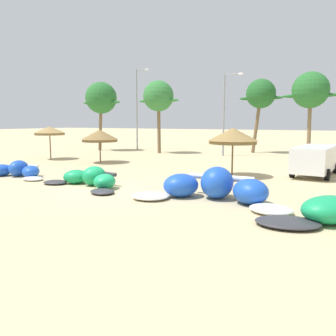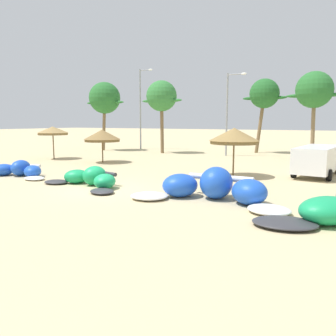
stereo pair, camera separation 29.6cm
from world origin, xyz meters
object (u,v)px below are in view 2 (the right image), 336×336
(beach_umbrella_middle, at_px, (102,136))
(kite_left, at_px, (18,170))
(beach_umbrella_near_van, at_px, (53,131))
(kite_left_of_center, at_px, (90,179))
(palm_left, at_px, (162,97))
(beach_umbrella_near_palms, at_px, (234,136))
(palm_center_left, at_px, (314,91))
(palm_leftmost, at_px, (105,98))
(lamppost_west_center, at_px, (229,109))
(palm_left_of_gap, at_px, (264,94))
(parked_van, at_px, (318,158))
(lamppost_west, at_px, (141,105))
(kite_center, at_px, (213,188))

(beach_umbrella_middle, bearing_deg, kite_left, -89.03)
(beach_umbrella_near_van, bearing_deg, kite_left_of_center, -34.92)
(palm_left, bearing_deg, beach_umbrella_near_van, -119.32)
(beach_umbrella_near_palms, bearing_deg, beach_umbrella_near_van, 174.60)
(kite_left_of_center, xyz_separation_m, palm_center_left, (8.28, 21.83, 5.89))
(beach_umbrella_near_palms, height_order, palm_center_left, palm_center_left)
(kite_left, height_order, beach_umbrella_near_palms, beach_umbrella_near_palms)
(palm_left, bearing_deg, beach_umbrella_middle, -89.37)
(palm_leftmost, bearing_deg, beach_umbrella_middle, -51.51)
(kite_left_of_center, distance_m, lamppost_west_center, 19.25)
(kite_left, distance_m, palm_center_left, 26.65)
(palm_center_left, bearing_deg, kite_left_of_center, -110.76)
(kite_left_of_center, height_order, palm_left_of_gap, palm_left_of_gap)
(kite_left_of_center, relative_size, lamppost_west_center, 0.68)
(parked_van, relative_size, palm_left, 0.71)
(beach_umbrella_near_palms, bearing_deg, palm_leftmost, 149.81)
(beach_umbrella_near_van, relative_size, palm_left_of_gap, 0.37)
(lamppost_west_center, bearing_deg, palm_left_of_gap, 64.99)
(lamppost_west, height_order, lamppost_west_center, lamppost_west)
(kite_left_of_center, bearing_deg, palm_left_of_gap, 82.29)
(lamppost_west_center, bearing_deg, kite_left, -110.76)
(beach_umbrella_middle, bearing_deg, parked_van, 4.58)
(beach_umbrella_near_van, bearing_deg, palm_center_left, 33.80)
(beach_umbrella_middle, xyz_separation_m, palm_left_of_gap, (9.42, 15.18, 4.01))
(kite_center, bearing_deg, lamppost_west, 130.03)
(kite_left_of_center, height_order, palm_left, palm_left)
(beach_umbrella_near_van, xyz_separation_m, parked_van, (22.00, 1.37, -1.47))
(beach_umbrella_middle, distance_m, palm_left_of_gap, 18.31)
(palm_center_left, bearing_deg, kite_center, -93.62)
(parked_van, relative_size, lamppost_west, 0.57)
(palm_left, relative_size, lamppost_west_center, 0.96)
(kite_left_of_center, distance_m, parked_van, 14.00)
(palm_left, bearing_deg, beach_umbrella_near_palms, -44.15)
(lamppost_west_center, bearing_deg, beach_umbrella_near_palms, -69.06)
(kite_left, bearing_deg, palm_left, 90.79)
(kite_center, relative_size, beach_umbrella_near_palms, 2.35)
(beach_umbrella_middle, height_order, palm_leftmost, palm_leftmost)
(beach_umbrella_near_palms, xyz_separation_m, palm_left_of_gap, (-2.40, 16.89, 3.73))
(palm_leftmost, relative_size, lamppost_west_center, 0.99)
(kite_left, xyz_separation_m, palm_left, (-0.25, 18.06, 5.62))
(beach_umbrella_near_van, distance_m, palm_leftmost, 10.46)
(palm_leftmost, relative_size, palm_center_left, 0.98)
(kite_left, bearing_deg, beach_umbrella_near_palms, 29.03)
(kite_left, bearing_deg, lamppost_west, 103.47)
(beach_umbrella_near_palms, xyz_separation_m, palm_leftmost, (-19.46, 11.32, 3.54))
(beach_umbrella_middle, bearing_deg, beach_umbrella_near_van, -179.40)
(kite_center, distance_m, beach_umbrella_near_palms, 6.99)
(kite_left_of_center, xyz_separation_m, palm_left, (-6.34, 18.24, 5.61))
(beach_umbrella_near_van, height_order, lamppost_west_center, lamppost_west_center)
(palm_left, distance_m, lamppost_west, 6.02)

